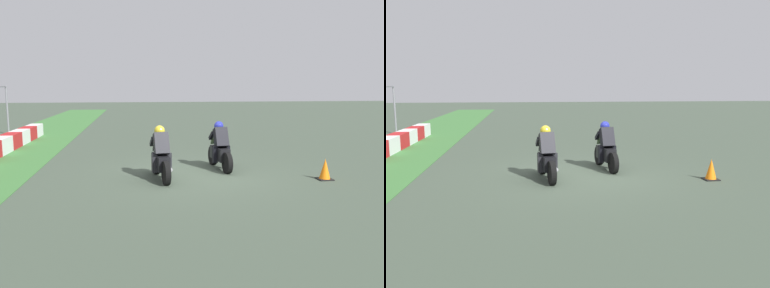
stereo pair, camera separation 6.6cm
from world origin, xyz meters
The scene contains 4 objects.
ground_plane centered at (0.00, 0.00, 0.00)m, with size 120.00×120.00×0.00m, color #414E3F.
rider_lane_a centered at (0.78, -0.93, 0.62)m, with size 2.04×0.57×1.51m.
rider_lane_b centered at (-0.34, 1.02, 0.62)m, with size 2.04×0.58×1.51m.
traffic_cone centered at (-1.08, -3.52, 0.27)m, with size 0.40×0.40×0.59m.
Camera 1 is at (-11.12, 1.79, 2.55)m, focal length 36.62 mm.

